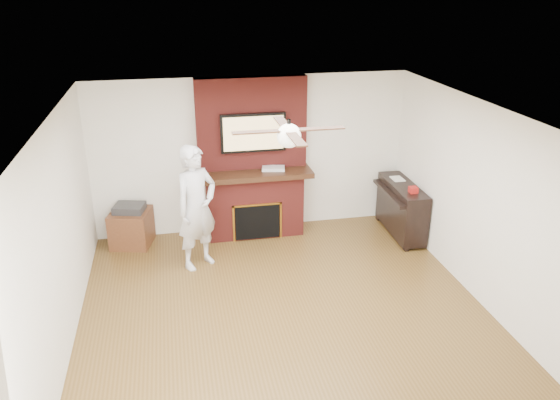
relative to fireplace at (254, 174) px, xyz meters
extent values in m
cube|color=#563C19|center=(0.00, -2.55, -1.09)|extent=(5.36, 5.86, 0.18)
cube|color=white|center=(0.00, -2.55, 1.59)|extent=(5.36, 5.86, 0.18)
cube|color=white|center=(0.00, 0.29, 0.25)|extent=(5.36, 0.18, 2.50)
cube|color=white|center=(-2.59, -2.55, 0.25)|extent=(0.18, 5.86, 2.50)
cube|color=white|center=(2.59, -2.55, 0.25)|extent=(0.18, 5.86, 2.50)
cube|color=maroon|center=(0.00, -0.05, -0.50)|extent=(1.50, 0.50, 1.00)
cube|color=black|center=(0.00, -0.08, 0.04)|extent=(1.78, 0.64, 0.08)
cube|color=maroon|center=(0.00, 0.10, 0.79)|extent=(1.70, 0.20, 1.42)
cube|color=black|center=(0.00, -0.30, -0.69)|extent=(0.70, 0.06, 0.55)
cube|color=#BF8C2D|center=(0.00, -0.31, -0.40)|extent=(0.78, 0.02, 0.03)
cube|color=#BF8C2D|center=(-0.38, -0.31, -0.69)|extent=(0.03, 0.02, 0.61)
cube|color=#BF8C2D|center=(0.38, -0.31, -0.69)|extent=(0.03, 0.02, 0.61)
cube|color=black|center=(0.00, -0.04, 0.68)|extent=(1.00, 0.07, 0.60)
cube|color=tan|center=(0.00, -0.08, 0.68)|extent=(0.92, 0.01, 0.52)
cylinder|color=black|center=(0.00, -2.55, 1.43)|extent=(0.04, 0.04, 0.14)
sphere|color=white|center=(0.00, -2.55, 1.32)|extent=(0.26, 0.26, 0.26)
cube|color=black|center=(0.33, -2.55, 1.38)|extent=(0.55, 0.11, 0.01)
cube|color=black|center=(0.00, -2.22, 1.38)|extent=(0.11, 0.55, 0.01)
cube|color=black|center=(-0.33, -2.55, 1.38)|extent=(0.55, 0.11, 0.01)
cube|color=black|center=(0.00, -2.88, 1.38)|extent=(0.11, 0.55, 0.01)
imported|color=silver|center=(-0.95, -0.94, -0.10)|extent=(0.79, 0.73, 1.80)
cube|color=#562D18|center=(-1.94, -0.07, -0.72)|extent=(0.70, 0.70, 0.55)
cube|color=#2C2B2E|center=(-1.94, -0.07, -0.39)|extent=(0.52, 0.45, 0.11)
cube|color=black|center=(2.30, -0.55, -0.55)|extent=(0.42, 1.31, 0.80)
cube|color=black|center=(2.16, -1.13, -0.65)|extent=(0.06, 0.10, 0.70)
cube|color=black|center=(2.16, 0.03, -0.65)|extent=(0.06, 0.10, 0.70)
cube|color=black|center=(2.08, -0.55, -0.28)|extent=(0.18, 1.20, 0.05)
cube|color=silver|center=(2.30, -0.30, -0.14)|extent=(0.18, 0.25, 0.01)
cube|color=#B21A15|center=(2.30, -0.90, -0.10)|extent=(0.12, 0.12, 0.09)
cube|color=silver|center=(0.30, -0.10, 0.11)|extent=(0.38, 0.27, 0.05)
cylinder|color=#C65E17|center=(-0.12, -0.22, -0.93)|extent=(0.07, 0.07, 0.13)
cylinder|color=#557D32|center=(0.00, -0.17, -0.94)|extent=(0.07, 0.07, 0.10)
cylinder|color=#C1A999|center=(0.08, -0.21, -0.94)|extent=(0.08, 0.08, 0.11)
cylinder|color=teal|center=(0.28, -0.20, -0.96)|extent=(0.07, 0.07, 0.07)
camera|label=1|loc=(-1.21, -8.01, 2.89)|focal=35.00mm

